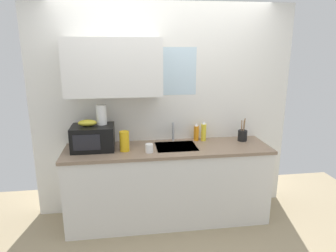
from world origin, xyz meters
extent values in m
cube|color=white|center=(0.00, 0.35, 1.25)|extent=(3.09, 0.10, 2.50)
cube|color=white|center=(-0.57, 0.14, 1.79)|extent=(1.04, 0.32, 0.62)
cube|color=silver|center=(0.10, 0.31, 1.73)|extent=(0.56, 0.02, 0.55)
cube|color=white|center=(0.00, 0.00, 0.43)|extent=(2.29, 0.60, 0.86)
cube|color=#8C725B|center=(0.00, 0.00, 0.88)|extent=(2.32, 0.63, 0.03)
cube|color=#9EA0A5|center=(0.10, 0.02, 0.83)|extent=(0.46, 0.38, 0.14)
cylinder|color=#B2B5BA|center=(0.10, 0.24, 1.01)|extent=(0.03, 0.03, 0.22)
cube|color=black|center=(-0.83, 0.05, 1.04)|extent=(0.46, 0.34, 0.27)
cube|color=black|center=(-0.88, -0.12, 1.04)|extent=(0.28, 0.01, 0.17)
ellipsoid|color=gold|center=(-0.88, 0.05, 1.20)|extent=(0.20, 0.11, 0.07)
cylinder|color=white|center=(-0.73, 0.10, 1.28)|extent=(0.11, 0.11, 0.22)
cylinder|color=orange|center=(0.38, 0.21, 0.99)|extent=(0.06, 0.06, 0.18)
cone|color=white|center=(0.38, 0.21, 1.10)|extent=(0.05, 0.05, 0.04)
cylinder|color=yellow|center=(0.46, 0.20, 1.00)|extent=(0.06, 0.06, 0.21)
cone|color=white|center=(0.46, 0.20, 1.12)|extent=(0.05, 0.05, 0.04)
cylinder|color=gold|center=(-0.49, -0.05, 1.01)|extent=(0.10, 0.10, 0.22)
cylinder|color=white|center=(-0.22, -0.14, 0.95)|extent=(0.08, 0.08, 0.09)
cylinder|color=black|center=(0.93, 0.12, 0.97)|extent=(0.11, 0.11, 0.13)
cylinder|color=olive|center=(0.91, 0.12, 1.05)|extent=(0.03, 0.02, 0.22)
cylinder|color=olive|center=(0.94, 0.13, 1.06)|extent=(0.01, 0.03, 0.24)
cylinder|color=olive|center=(0.93, 0.10, 1.05)|extent=(0.02, 0.03, 0.22)
camera|label=1|loc=(-0.46, -3.22, 2.00)|focal=32.33mm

